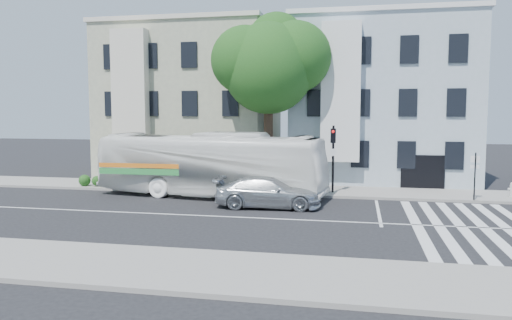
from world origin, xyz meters
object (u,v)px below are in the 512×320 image
(fire_hydrant, at_px, (512,189))
(sedan, at_px, (268,192))
(bus, at_px, (210,165))
(traffic_signal, at_px, (333,150))

(fire_hydrant, bearing_deg, sedan, -158.70)
(bus, xyz_separation_m, sedan, (3.82, -2.60, -1.07))
(sedan, xyz_separation_m, fire_hydrant, (12.83, 5.01, -0.21))
(traffic_signal, distance_m, fire_hydrant, 10.04)
(bus, xyz_separation_m, traffic_signal, (6.84, 1.95, 0.77))
(traffic_signal, xyz_separation_m, fire_hydrant, (9.82, 0.46, -2.05))
(sedan, xyz_separation_m, traffic_signal, (3.02, 4.55, 1.84))
(sedan, height_order, fire_hydrant, sedan)
(bus, distance_m, fire_hydrant, 16.88)
(sedan, height_order, traffic_signal, traffic_signal)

